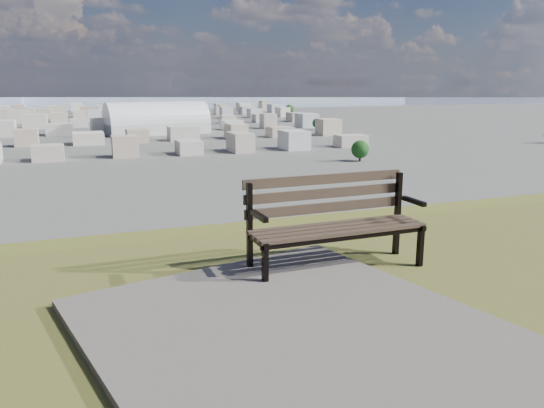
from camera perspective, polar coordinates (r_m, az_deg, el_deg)
name	(u,v)px	position (r m, az deg, el deg)	size (l,w,h in m)	color
park_bench	(333,217)	(5.71, 6.63, -1.43)	(1.91, 0.64, 0.99)	#3D3223
gravel_patch	(337,359)	(3.97, 6.98, -16.26)	(2.99, 4.28, 0.09)	#6B655D
arena	(157,124)	(295.75, -12.24, 8.43)	(55.78, 29.36, 22.49)	beige
city_blocks	(78,117)	(397.75, -20.15, 8.76)	(395.00, 361.00, 7.00)	silver
city_trees	(29,124)	(323.15, -24.69, 7.82)	(406.52, 387.20, 9.98)	#35211A
bay_water	(73,100)	(903.01, -20.59, 10.40)	(2400.00, 700.00, 0.12)	#94A0BD
far_hills	(44,83)	(1406.69, -23.33, 11.83)	(2050.00, 340.00, 60.00)	#8FA1B2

